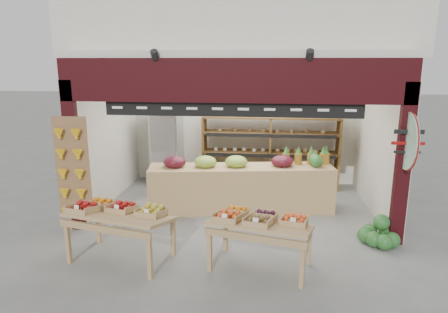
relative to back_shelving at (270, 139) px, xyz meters
The scene contains 11 objects.
ground 2.26m from the back_shelving, 110.13° to the right, with size 60.00×60.00×0.00m, color slate.
shop_structure 2.84m from the back_shelving, 162.88° to the right, with size 6.36×5.12×5.40m.
banana_board 4.53m from the back_shelving, 138.61° to the right, with size 0.60×0.15×1.80m.
gift_sign 3.67m from the back_shelving, 54.90° to the right, with size 0.04×0.93×0.92m.
back_shelving is the anchor object (origin of this frame).
refrigerator 2.52m from the back_shelving, behind, with size 0.69×0.69×1.78m, color #B1B4B8.
cardboard_stack 2.58m from the back_shelving, 157.49° to the right, with size 1.00×0.75×0.64m.
mid_counter 1.86m from the back_shelving, 109.45° to the right, with size 3.72×1.22×1.13m.
display_table_left 4.50m from the back_shelving, 121.04° to the right, with size 1.64×1.15×0.96m.
display_table_right 3.93m from the back_shelving, 92.69° to the right, with size 1.57×1.10×0.93m.
watermelon_pile 3.59m from the back_shelving, 58.59° to the right, with size 0.64×0.64×0.50m.
Camera 1 is at (0.59, -7.45, 2.96)m, focal length 32.00 mm.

